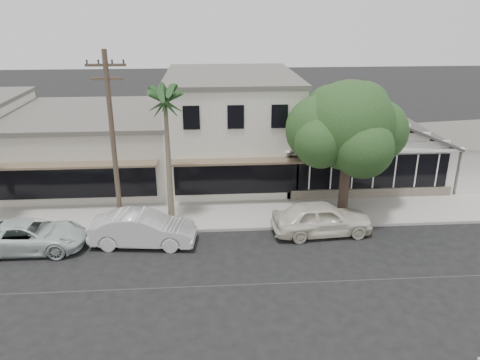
{
  "coord_description": "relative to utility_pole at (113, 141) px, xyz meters",
  "views": [
    {
      "loc": [
        -4.51,
        -16.43,
        10.84
      ],
      "look_at": [
        -2.94,
        6.0,
        2.36
      ],
      "focal_mm": 35.0,
      "sensor_mm": 36.0,
      "label": 1
    }
  ],
  "objects": [
    {
      "name": "ground",
      "position": [
        9.0,
        -5.2,
        -4.79
      ],
      "size": [
        140.0,
        140.0,
        0.0
      ],
      "primitive_type": "plane",
      "color": "black",
      "rests_on": "ground"
    },
    {
      "name": "sidewalk_north",
      "position": [
        1.0,
        1.55,
        -4.71
      ],
      "size": [
        90.0,
        3.5,
        0.15
      ],
      "primitive_type": "cube",
      "color": "#9E9991",
      "rests_on": "ground"
    },
    {
      "name": "corner_shop",
      "position": [
        14.0,
        7.27,
        -2.17
      ],
      "size": [
        10.4,
        8.6,
        5.1
      ],
      "color": "silver",
      "rests_on": "ground"
    },
    {
      "name": "side_cottage",
      "position": [
        22.2,
        6.3,
        -3.29
      ],
      "size": [
        6.0,
        6.0,
        3.0
      ],
      "primitive_type": "cube",
      "color": "silver",
      "rests_on": "ground"
    },
    {
      "name": "row_building_near",
      "position": [
        6.0,
        8.3,
        -1.54
      ],
      "size": [
        8.0,
        10.0,
        6.5
      ],
      "primitive_type": "cube",
      "color": "silver",
      "rests_on": "ground"
    },
    {
      "name": "row_building_midnear",
      "position": [
        -3.0,
        8.3,
        -2.69
      ],
      "size": [
        10.0,
        10.0,
        4.2
      ],
      "primitive_type": "cube",
      "color": "beige",
      "rests_on": "ground"
    },
    {
      "name": "utility_pole",
      "position": [
        0.0,
        0.0,
        0.0
      ],
      "size": [
        1.8,
        0.24,
        9.0
      ],
      "color": "brown",
      "rests_on": "ground"
    },
    {
      "name": "car_0",
      "position": [
        10.04,
        -0.86,
        -3.94
      ],
      "size": [
        5.11,
        2.37,
        1.7
      ],
      "primitive_type": "imported",
      "rotation": [
        0.0,
        0.0,
        1.65
      ],
      "color": "silver",
      "rests_on": "ground"
    },
    {
      "name": "car_1",
      "position": [
        1.28,
        -1.38,
        -3.97
      ],
      "size": [
        5.12,
        2.23,
        1.64
      ],
      "primitive_type": "imported",
      "rotation": [
        0.0,
        0.0,
        1.47
      ],
      "color": "silver",
      "rests_on": "ground"
    },
    {
      "name": "car_2",
      "position": [
        -3.96,
        -1.52,
        -4.07
      ],
      "size": [
        5.2,
        2.41,
        1.44
      ],
      "primitive_type": "imported",
      "rotation": [
        0.0,
        0.0,
        1.57
      ],
      "color": "silver",
      "rests_on": "ground"
    },
    {
      "name": "shade_tree",
      "position": [
        11.72,
        1.7,
        0.02
      ],
      "size": [
        6.59,
        5.96,
        7.31
      ],
      "rotation": [
        0.0,
        0.0,
        0.13
      ],
      "color": "#443429",
      "rests_on": "ground"
    },
    {
      "name": "palm_east",
      "position": [
        2.46,
        0.9,
        1.74
      ],
      "size": [
        2.89,
        2.89,
        7.62
      ],
      "color": "#726651",
      "rests_on": "ground"
    }
  ]
}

